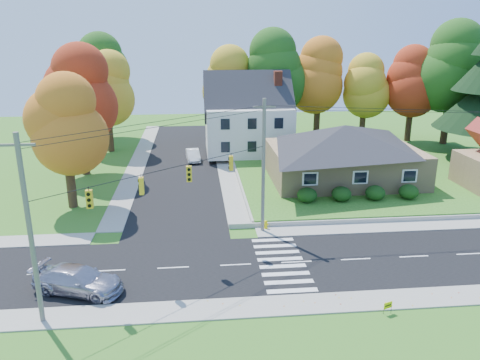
# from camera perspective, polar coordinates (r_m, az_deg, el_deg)

# --- Properties ---
(ground) EXTENTS (120.00, 120.00, 0.00)m
(ground) POSITION_cam_1_polar(r_m,az_deg,el_deg) (31.23, 6.90, -9.92)
(ground) COLOR #3D7923
(road_main) EXTENTS (90.00, 8.00, 0.02)m
(road_main) POSITION_cam_1_polar(r_m,az_deg,el_deg) (31.23, 6.90, -9.90)
(road_main) COLOR black
(road_main) RESTS_ON ground
(road_cross) EXTENTS (8.00, 44.00, 0.02)m
(road_cross) POSITION_cam_1_polar(r_m,az_deg,el_deg) (54.95, -7.12, 2.25)
(road_cross) COLOR black
(road_cross) RESTS_ON ground
(sidewalk_north) EXTENTS (90.00, 2.00, 0.08)m
(sidewalk_north) POSITION_cam_1_polar(r_m,az_deg,el_deg) (35.63, 5.19, -6.20)
(sidewalk_north) COLOR #9C9A90
(sidewalk_north) RESTS_ON ground
(sidewalk_south) EXTENTS (90.00, 2.00, 0.08)m
(sidewalk_south) POSITION_cam_1_polar(r_m,az_deg,el_deg) (27.00, 9.21, -14.66)
(sidewalk_south) COLOR #9C9A90
(sidewalk_south) RESTS_ON ground
(lawn) EXTENTS (30.00, 30.00, 0.50)m
(lawn) POSITION_cam_1_polar(r_m,az_deg,el_deg) (53.66, 15.77, 1.61)
(lawn) COLOR #3D7923
(lawn) RESTS_ON ground
(ranch_house) EXTENTS (14.60, 10.60, 5.40)m
(ranch_house) POSITION_cam_1_polar(r_m,az_deg,el_deg) (46.69, 12.51, 3.37)
(ranch_house) COLOR tan
(ranch_house) RESTS_ON lawn
(colonial_house) EXTENTS (10.40, 8.40, 9.60)m
(colonial_house) POSITION_cam_1_polar(r_m,az_deg,el_deg) (56.25, 1.03, 7.51)
(colonial_house) COLOR silver
(colonial_house) RESTS_ON lawn
(hedge_row) EXTENTS (10.70, 1.70, 1.27)m
(hedge_row) POSITION_cam_1_polar(r_m,az_deg,el_deg) (41.50, 14.24, -1.59)
(hedge_row) COLOR #163A10
(hedge_row) RESTS_ON lawn
(traffic_infrastructure) EXTENTS (38.10, 10.66, 10.00)m
(traffic_infrastructure) POSITION_cam_1_polar(r_m,az_deg,el_deg) (30.46, 6.43, -0.13)
(traffic_infrastructure) COLOR #666059
(traffic_infrastructure) RESTS_ON ground
(tree_lot_0) EXTENTS (6.72, 6.72, 12.51)m
(tree_lot_0) POSITION_cam_1_polar(r_m,az_deg,el_deg) (61.48, -1.54, 11.86)
(tree_lot_0) COLOR #3F2A19
(tree_lot_0) RESTS_ON lawn
(tree_lot_1) EXTENTS (7.84, 7.84, 14.60)m
(tree_lot_1) POSITION_cam_1_polar(r_m,az_deg,el_deg) (61.10, 4.29, 13.01)
(tree_lot_1) COLOR #3F2A19
(tree_lot_1) RESTS_ON lawn
(tree_lot_2) EXTENTS (7.28, 7.28, 13.56)m
(tree_lot_2) POSITION_cam_1_polar(r_m,az_deg,el_deg) (63.41, 9.60, 12.39)
(tree_lot_2) COLOR #3F2A19
(tree_lot_2) RESTS_ON lawn
(tree_lot_3) EXTENTS (6.16, 6.16, 11.47)m
(tree_lot_3) POSITION_cam_1_polar(r_m,az_deg,el_deg) (64.41, 15.03, 10.96)
(tree_lot_3) COLOR #3F2A19
(tree_lot_3) RESTS_ON lawn
(tree_lot_4) EXTENTS (6.72, 6.72, 12.51)m
(tree_lot_4) POSITION_cam_1_polar(r_m,az_deg,el_deg) (65.77, 20.38, 11.17)
(tree_lot_4) COLOR #3F2A19
(tree_lot_4) RESTS_ON lawn
(tree_lot_5) EXTENTS (8.40, 8.40, 15.64)m
(tree_lot_5) POSITION_cam_1_polar(r_m,az_deg,el_deg) (65.70, 24.53, 12.42)
(tree_lot_5) COLOR #3F2A19
(tree_lot_5) RESTS_ON lawn
(tree_west_0) EXTENTS (6.16, 6.16, 11.47)m
(tree_west_0) POSITION_cam_1_polar(r_m,az_deg,el_deg) (41.08, -20.65, 6.33)
(tree_west_0) COLOR #3F2A19
(tree_west_0) RESTS_ON ground
(tree_west_1) EXTENTS (7.28, 7.28, 13.56)m
(tree_west_1) POSITION_cam_1_polar(r_m,az_deg,el_deg) (50.73, -19.12, 9.91)
(tree_west_1) COLOR #3F2A19
(tree_west_1) RESTS_ON ground
(tree_west_2) EXTENTS (6.72, 6.72, 12.51)m
(tree_west_2) POSITION_cam_1_polar(r_m,az_deg,el_deg) (60.33, -16.00, 10.62)
(tree_west_2) COLOR #3F2A19
(tree_west_2) RESTS_ON ground
(tree_west_3) EXTENTS (7.84, 7.84, 14.60)m
(tree_west_3) POSITION_cam_1_polar(r_m,az_deg,el_deg) (68.41, -16.63, 12.41)
(tree_west_3) COLOR #3F2A19
(tree_west_3) RESTS_ON ground
(silver_sedan) EXTENTS (5.68, 3.75, 1.53)m
(silver_sedan) POSITION_cam_1_polar(r_m,az_deg,el_deg) (28.93, -19.13, -11.44)
(silver_sedan) COLOR #9C9BB0
(silver_sedan) RESTS_ON road_main
(white_car) EXTENTS (1.78, 4.18, 1.34)m
(white_car) POSITION_cam_1_polar(r_m,az_deg,el_deg) (54.94, -5.75, 3.03)
(white_car) COLOR white
(white_car) RESTS_ON road_cross
(fire_hydrant) EXTENTS (0.41, 0.32, 0.71)m
(fire_hydrant) POSITION_cam_1_polar(r_m,az_deg,el_deg) (35.83, 3.16, -5.49)
(fire_hydrant) COLOR #F7E206
(fire_hydrant) RESTS_ON ground
(yard_sign) EXTENTS (0.52, 0.23, 0.69)m
(yard_sign) POSITION_cam_1_polar(r_m,az_deg,el_deg) (26.86, 17.59, -14.38)
(yard_sign) COLOR black
(yard_sign) RESTS_ON ground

